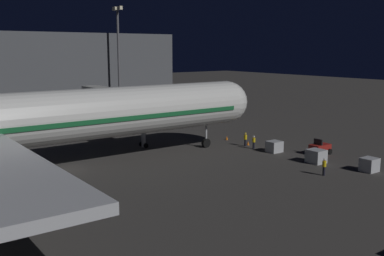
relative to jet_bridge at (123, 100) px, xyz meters
name	(u,v)px	position (x,y,z in m)	size (l,w,h in m)	color
ground_plane	(66,170)	(-10.71, 12.54, -5.78)	(320.00, 320.00, 0.00)	#383533
jet_bridge	(123,100)	(0.00, 0.00, 0.00)	(19.66, 3.40, 7.32)	#9E9E99
apron_floodlight_mast	(119,57)	(14.79, -7.14, 5.66)	(2.90, 0.50, 19.93)	#59595E
pushback_tug	(320,148)	(-22.07, -15.43, -5.00)	(1.86, 2.58, 1.95)	maroon
baggage_container_near_belt	(274,147)	(-17.92, -11.77, -5.08)	(1.54, 1.76, 1.40)	#B7BABF
baggage_container_mid_row	(316,156)	(-24.54, -11.60, -5.01)	(1.88, 1.76, 1.53)	#B7BABF
baggage_container_spare	(369,165)	(-30.26, -13.16, -5.04)	(1.52, 1.67, 1.47)	#B7BABF
ground_crew_near_nose_gear	(245,139)	(-13.17, -11.25, -4.77)	(0.40, 0.40, 1.83)	black
ground_crew_by_belt_loader	(324,166)	(-28.41, -8.00, -4.77)	(0.40, 0.40, 1.82)	black
ground_crew_under_port_wing	(254,142)	(-15.03, -10.99, -4.82)	(0.40, 0.40, 1.73)	black
traffic_cone_nose_port	(248,143)	(-12.91, -12.00, -5.50)	(0.36, 0.36, 0.55)	orange
traffic_cone_nose_starboard	(227,138)	(-8.51, -12.00, -5.50)	(0.36, 0.36, 0.55)	orange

